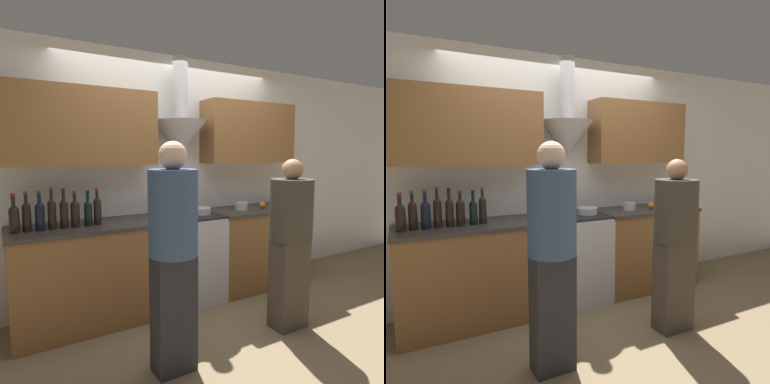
% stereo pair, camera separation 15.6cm
% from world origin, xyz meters
% --- Properties ---
extents(ground_plane, '(12.00, 12.00, 0.00)m').
position_xyz_m(ground_plane, '(0.00, 0.00, 0.00)').
color(ground_plane, '#847051').
extents(wall_back, '(8.40, 0.55, 2.60)m').
position_xyz_m(wall_back, '(-0.03, 0.62, 1.47)').
color(wall_back, white).
rests_on(wall_back, ground_plane).
extents(counter_left, '(1.39, 0.62, 0.92)m').
position_xyz_m(counter_left, '(-1.01, 0.36, 0.46)').
color(counter_left, brown).
rests_on(counter_left, ground_plane).
extents(counter_right, '(1.21, 0.62, 0.92)m').
position_xyz_m(counter_right, '(0.92, 0.36, 0.46)').
color(counter_right, brown).
rests_on(counter_right, ground_plane).
extents(stove_range, '(0.65, 0.60, 0.92)m').
position_xyz_m(stove_range, '(0.00, 0.36, 0.46)').
color(stove_range, silver).
rests_on(stove_range, ground_plane).
extents(wine_bottle_0, '(0.08, 0.08, 0.32)m').
position_xyz_m(wine_bottle_0, '(-1.61, 0.32, 1.05)').
color(wine_bottle_0, black).
rests_on(wine_bottle_0, counter_left).
extents(wine_bottle_1, '(0.07, 0.07, 0.33)m').
position_xyz_m(wine_bottle_1, '(-1.52, 0.34, 1.06)').
color(wine_bottle_1, black).
rests_on(wine_bottle_1, counter_left).
extents(wine_bottle_2, '(0.08, 0.08, 0.34)m').
position_xyz_m(wine_bottle_2, '(-1.42, 0.32, 1.06)').
color(wine_bottle_2, black).
rests_on(wine_bottle_2, counter_left).
extents(wine_bottle_3, '(0.07, 0.07, 0.36)m').
position_xyz_m(wine_bottle_3, '(-1.32, 0.33, 1.07)').
color(wine_bottle_3, black).
rests_on(wine_bottle_3, counter_left).
extents(wine_bottle_4, '(0.07, 0.07, 0.34)m').
position_xyz_m(wine_bottle_4, '(-1.23, 0.33, 1.06)').
color(wine_bottle_4, black).
rests_on(wine_bottle_4, counter_left).
extents(wine_bottle_5, '(0.08, 0.08, 0.32)m').
position_xyz_m(wine_bottle_5, '(-1.13, 0.32, 1.05)').
color(wine_bottle_5, black).
rests_on(wine_bottle_5, counter_left).
extents(wine_bottle_6, '(0.07, 0.07, 0.31)m').
position_xyz_m(wine_bottle_6, '(-1.02, 0.32, 1.05)').
color(wine_bottle_6, black).
rests_on(wine_bottle_6, counter_left).
extents(wine_bottle_7, '(0.07, 0.07, 0.33)m').
position_xyz_m(wine_bottle_7, '(-0.94, 0.33, 1.06)').
color(wine_bottle_7, black).
rests_on(wine_bottle_7, counter_left).
extents(stock_pot, '(0.24, 0.24, 0.15)m').
position_xyz_m(stock_pot, '(-0.15, 0.35, 1.00)').
color(stock_pot, silver).
rests_on(stock_pot, stove_range).
extents(mixing_bowl, '(0.21, 0.21, 0.07)m').
position_xyz_m(mixing_bowl, '(0.15, 0.32, 0.96)').
color(mixing_bowl, silver).
rests_on(mixing_bowl, stove_range).
extents(orange_fruit, '(0.08, 0.08, 0.08)m').
position_xyz_m(orange_fruit, '(0.98, 0.31, 0.96)').
color(orange_fruit, orange).
rests_on(orange_fruit, counter_right).
extents(saucepan, '(0.14, 0.14, 0.09)m').
position_xyz_m(saucepan, '(0.69, 0.33, 0.96)').
color(saucepan, silver).
rests_on(saucepan, counter_right).
extents(chefs_knife, '(0.26, 0.11, 0.01)m').
position_xyz_m(chefs_knife, '(1.31, 0.33, 0.92)').
color(chefs_knife, silver).
rests_on(chefs_knife, counter_right).
extents(person_foreground_left, '(0.34, 0.34, 1.64)m').
position_xyz_m(person_foreground_left, '(-0.67, -0.65, 0.91)').
color(person_foreground_left, '#28282D').
rests_on(person_foreground_left, ground_plane).
extents(person_foreground_right, '(0.37, 0.37, 1.51)m').
position_xyz_m(person_foreground_right, '(0.51, -0.60, 0.82)').
color(person_foreground_right, '#473D33').
rests_on(person_foreground_right, ground_plane).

